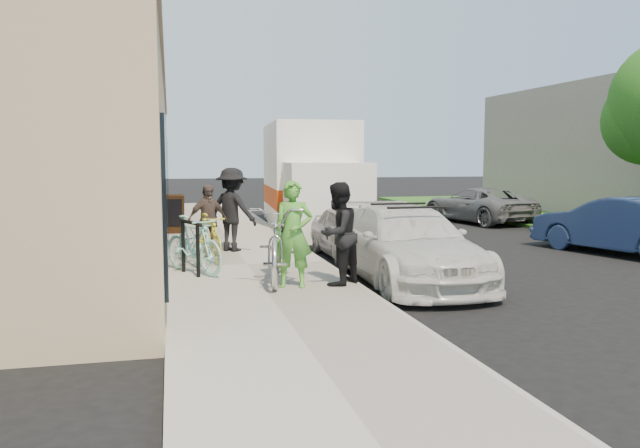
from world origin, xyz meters
TOP-DOWN VIEW (x-y plane):
  - ground at (0.00, 0.00)m, footprint 120.00×120.00m
  - sidewalk at (-2.00, 3.00)m, footprint 3.00×34.00m
  - curb at (-0.45, 3.00)m, footprint 0.12×34.00m
  - storefront at (-5.24, 7.99)m, footprint 3.60×20.00m
  - bike_rack at (-3.08, 2.16)m, footprint 0.30×0.63m
  - sandwich_board at (-3.36, 8.41)m, footprint 0.65×0.65m
  - sedan_white at (0.62, 1.38)m, footprint 1.90×4.61m
  - sedan_silver at (0.46, 4.11)m, footprint 1.38×3.39m
  - moving_truck at (0.89, 10.02)m, footprint 2.92×6.80m
  - far_car_blue at (6.54, 3.20)m, footprint 2.46×4.26m
  - far_car_gray at (6.81, 10.49)m, footprint 2.78×4.59m
  - tandem_bike at (-1.67, 1.29)m, footprint 1.31×2.53m
  - woman_rider at (-1.54, 0.69)m, footprint 0.70×0.56m
  - man_standing at (-0.80, 0.71)m, footprint 1.02×1.00m
  - cruiser_bike_a at (-3.03, 2.27)m, footprint 1.29×1.70m
  - cruiser_bike_b at (-3.04, 3.19)m, footprint 0.89×1.62m
  - cruiser_bike_c at (-2.68, 3.48)m, footprint 0.78×1.62m
  - bystander_a at (-2.09, 4.81)m, footprint 1.33×1.29m
  - bystander_b at (-2.66, 4.21)m, footprint 0.95×0.68m

SIDE VIEW (x-z plane):
  - ground at x=0.00m, z-range 0.00..0.00m
  - curb at x=-0.45m, z-range 0.00..0.13m
  - sidewalk at x=-2.00m, z-range 0.00..0.15m
  - cruiser_bike_b at x=-3.04m, z-range 0.15..0.96m
  - sedan_silver at x=0.46m, z-range 0.00..1.15m
  - far_car_gray at x=6.81m, z-range 0.00..1.19m
  - cruiser_bike_c at x=-2.68m, z-range 0.15..1.09m
  - cruiser_bike_a at x=-3.03m, z-range 0.15..1.17m
  - far_car_blue at x=6.54m, z-range 0.00..1.33m
  - sedan_white at x=0.62m, z-range -0.02..1.35m
  - sandwich_board at x=-3.36m, z-range 0.16..1.20m
  - bike_rack at x=-3.08m, z-range 0.25..1.20m
  - tandem_bike at x=-1.67m, z-range 0.15..1.42m
  - bystander_b at x=-2.66m, z-range 0.15..1.65m
  - man_standing at x=-0.80m, z-range 0.15..1.81m
  - woman_rider at x=-1.54m, z-range 0.15..1.84m
  - bystander_a at x=-2.09m, z-range 0.15..1.98m
  - moving_truck at x=0.89m, z-range -0.18..3.09m
  - storefront at x=-5.24m, z-range 0.01..4.24m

